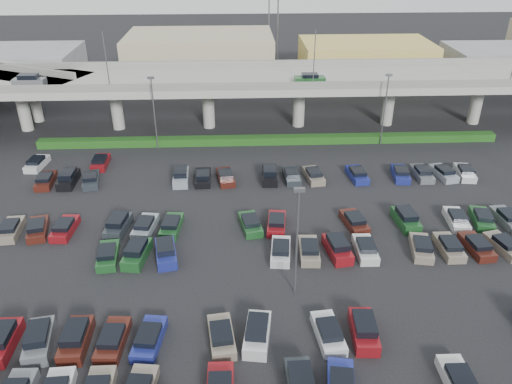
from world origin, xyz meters
TOP-DOWN VIEW (x-y plane):
  - ground at (0.00, 0.00)m, footprint 280.00×280.00m
  - overpass at (-0.21, 31.96)m, footprint 150.00×13.00m
  - hedge at (0.00, 25.00)m, footprint 66.00×1.60m
  - parked_cars at (-0.84, -3.80)m, footprint 63.08×41.62m
  - light_poles at (-4.13, 2.00)m, footprint 66.90×48.38m
  - distant_buildings at (12.38, 61.81)m, footprint 138.00×24.00m

SIDE VIEW (x-z plane):
  - ground at x=0.00m, z-range 0.00..0.00m
  - hedge at x=0.00m, z-range 0.00..1.10m
  - parked_cars at x=-0.84m, z-range -0.23..1.44m
  - distant_buildings at x=12.38m, z-range -0.76..8.24m
  - light_poles at x=-4.13m, z-range 1.09..11.39m
  - overpass at x=-0.21m, z-range -0.93..14.87m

